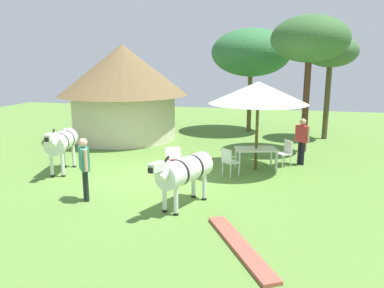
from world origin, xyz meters
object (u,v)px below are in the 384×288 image
object	(u,v)px
patio_dining_table	(256,151)
acacia_tree_behind_hut	(331,52)
acacia_tree_left_background	(251,53)
guest_beside_umbrella	(302,137)
patio_chair_west_end	(229,160)
patio_chair_near_lawn	(286,151)
zebra_nearest_camera	(184,171)
thatched_hut	(123,87)
shade_umbrella	(258,93)
striped_lounge_chair	(174,160)
acacia_tree_right_background	(310,40)
zebra_by_umbrella	(61,142)
standing_watcher	(84,163)

from	to	relation	value
patio_dining_table	acacia_tree_behind_hut	size ratio (longest dim) A/B	0.32
acacia_tree_left_background	guest_beside_umbrella	bearing A→B (deg)	-67.91
patio_chair_west_end	patio_chair_near_lawn	bearing A→B (deg)	83.48
patio_dining_table	zebra_nearest_camera	size ratio (longest dim) A/B	0.70
thatched_hut	shade_umbrella	bearing A→B (deg)	-30.70
shade_umbrella	zebra_nearest_camera	distance (m)	4.40
striped_lounge_chair	acacia_tree_right_background	bearing A→B (deg)	-164.03
thatched_hut	acacia_tree_right_background	distance (m)	8.38
shade_umbrella	zebra_by_umbrella	size ratio (longest dim) A/B	1.54
guest_beside_umbrella	striped_lounge_chair	bearing A→B (deg)	-123.31
zebra_nearest_camera	acacia_tree_right_background	bearing A→B (deg)	-93.46
acacia_tree_right_background	acacia_tree_left_background	world-z (taller)	acacia_tree_right_background
shade_umbrella	patio_chair_near_lawn	bearing A→B (deg)	37.00
patio_chair_near_lawn	acacia_tree_left_background	size ratio (longest dim) A/B	0.17
zebra_nearest_camera	zebra_by_umbrella	bearing A→B (deg)	-1.51
shade_umbrella	striped_lounge_chair	distance (m)	3.68
patio_chair_west_end	shade_umbrella	bearing A→B (deg)	90.00
striped_lounge_chair	zebra_nearest_camera	size ratio (longest dim) A/B	0.43
guest_beside_umbrella	acacia_tree_behind_hut	world-z (taller)	acacia_tree_behind_hut
acacia_tree_left_background	patio_chair_west_end	bearing A→B (deg)	-88.94
patio_chair_west_end	thatched_hut	bearing A→B (deg)	179.92
patio_chair_near_lawn	guest_beside_umbrella	size ratio (longest dim) A/B	0.54
acacia_tree_left_background	zebra_nearest_camera	bearing A→B (deg)	-93.02
acacia_tree_behind_hut	acacia_tree_left_background	world-z (taller)	acacia_tree_left_background
thatched_hut	zebra_by_umbrella	world-z (taller)	thatched_hut
acacia_tree_right_background	patio_chair_west_end	bearing A→B (deg)	-120.76
patio_chair_west_end	standing_watcher	xyz separation A→B (m)	(-3.34, -3.07, 0.49)
patio_chair_west_end	patio_chair_near_lawn	size ratio (longest dim) A/B	1.00
patio_chair_near_lawn	zebra_by_umbrella	distance (m)	7.62
patio_chair_west_end	standing_watcher	size ratio (longest dim) A/B	0.53
thatched_hut	shade_umbrella	xyz separation A→B (m)	(6.45, -3.83, 0.19)
thatched_hut	patio_chair_near_lawn	world-z (taller)	thatched_hut
striped_lounge_chair	zebra_by_umbrella	xyz separation A→B (m)	(-3.38, -1.52, 0.76)
standing_watcher	patio_chair_near_lawn	bearing A→B (deg)	93.86
patio_chair_near_lawn	zebra_nearest_camera	world-z (taller)	zebra_nearest_camera
shade_umbrella	acacia_tree_behind_hut	distance (m)	6.78
shade_umbrella	patio_chair_west_end	bearing A→B (deg)	-129.95
thatched_hut	striped_lounge_chair	xyz separation A→B (m)	(3.65, -4.15, -2.16)
patio_dining_table	acacia_tree_right_background	size ratio (longest dim) A/B	0.29
striped_lounge_chair	zebra_nearest_camera	xyz separation A→B (m)	(1.31, -3.46, 0.68)
shade_umbrella	striped_lounge_chair	xyz separation A→B (m)	(-2.81, -0.32, -2.35)
striped_lounge_chair	acacia_tree_left_background	world-z (taller)	acacia_tree_left_background
shade_umbrella	acacia_tree_right_background	size ratio (longest dim) A/B	0.61
patio_dining_table	zebra_by_umbrella	size ratio (longest dim) A/B	0.73
patio_chair_west_end	zebra_by_umbrella	bearing A→B (deg)	-130.56
thatched_hut	patio_chair_west_end	xyz separation A→B (m)	(5.67, -4.76, -1.89)
acacia_tree_left_background	zebra_by_umbrella	bearing A→B (deg)	-120.65
standing_watcher	acacia_tree_right_background	xyz separation A→B (m)	(5.79, 7.18, 3.39)
acacia_tree_left_background	thatched_hut	bearing A→B (deg)	-149.85
guest_beside_umbrella	zebra_by_umbrella	distance (m)	8.21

